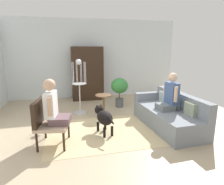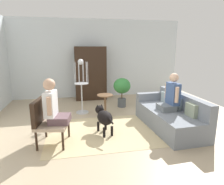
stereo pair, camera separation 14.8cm
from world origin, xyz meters
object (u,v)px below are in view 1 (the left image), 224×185
(person_on_couch, at_px, (170,95))
(armoire_cabinet, at_px, (87,73))
(armchair, at_px, (46,119))
(round_end_table, at_px, (104,104))
(dog, at_px, (104,117))
(bird_cage_stand, at_px, (79,87))
(couch, at_px, (169,115))
(potted_plant, at_px, (120,88))
(person_on_armchair, at_px, (53,106))

(person_on_couch, relative_size, armoire_cabinet, 0.46)
(armchair, bearing_deg, round_end_table, 45.26)
(armchair, bearing_deg, dog, 13.45)
(dog, bearing_deg, bird_cage_stand, 105.09)
(couch, relative_size, armchair, 2.26)
(armoire_cabinet, bearing_deg, potted_plant, -54.66)
(armchair, height_order, armoire_cabinet, armoire_cabinet)
(bird_cage_stand, bearing_deg, potted_plant, 15.59)
(bird_cage_stand, distance_m, potted_plant, 1.34)
(bird_cage_stand, bearing_deg, armchair, -113.75)
(person_on_couch, bearing_deg, person_on_armchair, -173.90)
(bird_cage_stand, bearing_deg, armoire_cabinet, 75.52)
(round_end_table, distance_m, armoire_cabinet, 2.05)
(couch, height_order, person_on_armchair, person_on_armchair)
(person_on_armchair, bearing_deg, couch, 6.77)
(armchair, height_order, potted_plant, potted_plant)
(round_end_table, bearing_deg, person_on_couch, -40.74)
(armchair, height_order, person_on_couch, person_on_couch)
(potted_plant, relative_size, armoire_cabinet, 0.49)
(dog, xyz_separation_m, potted_plant, (0.88, 1.85, 0.25))
(dog, bearing_deg, round_end_table, 79.16)
(armchair, bearing_deg, couch, 5.85)
(person_on_armchair, distance_m, potted_plant, 2.89)
(person_on_couch, xyz_separation_m, potted_plant, (-0.69, 1.88, -0.17))
(bird_cage_stand, distance_m, armoire_cabinet, 1.64)
(person_on_couch, height_order, armoire_cabinet, armoire_cabinet)
(person_on_armchair, relative_size, potted_plant, 0.93)
(dog, xyz_separation_m, armoire_cabinet, (0.01, 3.08, 0.58))
(round_end_table, relative_size, bird_cage_stand, 0.39)
(person_on_armchair, height_order, dog, person_on_armchair)
(dog, distance_m, bird_cage_stand, 1.60)
(person_on_couch, bearing_deg, armchair, -174.80)
(couch, height_order, dog, couch)
(armchair, relative_size, person_on_couch, 1.05)
(couch, relative_size, armoire_cabinet, 1.08)
(round_end_table, bearing_deg, couch, -39.35)
(person_on_couch, relative_size, person_on_armchair, 0.99)
(bird_cage_stand, bearing_deg, person_on_armchair, -109.29)
(person_on_couch, bearing_deg, bird_cage_stand, 142.23)
(person_on_armchair, bearing_deg, potted_plant, 48.51)
(person_on_armchair, distance_m, round_end_table, 1.96)
(potted_plant, bearing_deg, dog, -115.36)
(couch, distance_m, potted_plant, 2.01)
(person_on_armchair, bearing_deg, armchair, 169.78)
(couch, bearing_deg, round_end_table, 140.65)
(dog, height_order, bird_cage_stand, bird_cage_stand)
(round_end_table, xyz_separation_m, dog, (-0.22, -1.13, 0.03))
(couch, height_order, armchair, armchair)
(person_on_couch, bearing_deg, round_end_table, 139.26)
(person_on_couch, height_order, bird_cage_stand, bird_cage_stand)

